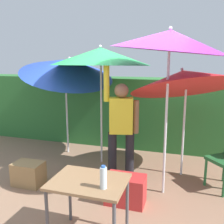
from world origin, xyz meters
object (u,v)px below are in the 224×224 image
object	(u,v)px
umbrella_rainbow	(101,57)
crate_cardboard	(29,174)
person_vendor	(121,126)
cooler_box	(126,190)
umbrella_yellow	(170,41)
folding_table	(89,188)
umbrella_orange	(184,80)
bottle_water	(103,178)
umbrella_navy	(67,67)

from	to	relation	value
umbrella_rainbow	crate_cardboard	world-z (taller)	umbrella_rainbow
person_vendor	cooler_box	bearing A→B (deg)	-69.23
umbrella_yellow	folding_table	distance (m)	2.15
crate_cardboard	folding_table	bearing A→B (deg)	-32.64
umbrella_orange	bottle_water	world-z (taller)	umbrella_orange
umbrella_navy	crate_cardboard	bearing A→B (deg)	-88.73
umbrella_navy	folding_table	xyz separation A→B (m)	(1.44, -2.44, -1.17)
person_vendor	bottle_water	xyz separation A→B (m)	(0.25, -1.57, -0.11)
umbrella_rainbow	cooler_box	size ratio (longest dim) A/B	4.12
person_vendor	umbrella_orange	bearing A→B (deg)	29.32
umbrella_yellow	bottle_water	world-z (taller)	umbrella_yellow
umbrella_rainbow	bottle_water	size ratio (longest dim) A/B	9.21
umbrella_orange	umbrella_yellow	distance (m)	0.90
umbrella_navy	bottle_water	bearing A→B (deg)	-57.21
umbrella_navy	folding_table	bearing A→B (deg)	-59.47
cooler_box	bottle_water	xyz separation A→B (m)	(0.01, -0.94, 0.62)
umbrella_yellow	folding_table	xyz separation A→B (m)	(-0.67, -1.29, -1.58)
bottle_water	umbrella_navy	bearing A→B (deg)	122.79
crate_cardboard	umbrella_yellow	bearing A→B (deg)	10.67
umbrella_navy	cooler_box	distance (m)	2.80
umbrella_yellow	folding_table	size ratio (longest dim) A/B	3.04
umbrella_orange	umbrella_yellow	xyz separation A→B (m)	(-0.19, -0.67, 0.57)
umbrella_rainbow	umbrella_yellow	world-z (taller)	umbrella_yellow
cooler_box	umbrella_orange	bearing A→B (deg)	59.71
bottle_water	umbrella_yellow	bearing A→B (deg)	71.72
umbrella_navy	crate_cardboard	size ratio (longest dim) A/B	5.07
umbrella_navy	folding_table	world-z (taller)	umbrella_navy
cooler_box	umbrella_rainbow	bearing A→B (deg)	122.15
crate_cardboard	bottle_water	xyz separation A→B (m)	(1.61, -1.01, 0.64)
person_vendor	folding_table	bearing A→B (deg)	-88.41
cooler_box	crate_cardboard	xyz separation A→B (m)	(-1.60, 0.07, -0.02)
crate_cardboard	bottle_water	distance (m)	2.01
crate_cardboard	person_vendor	bearing A→B (deg)	22.27
umbrella_orange	umbrella_yellow	bearing A→B (deg)	-106.01
umbrella_rainbow	umbrella_navy	xyz separation A→B (m)	(-0.83, 0.33, -0.21)
umbrella_rainbow	cooler_box	xyz separation A→B (m)	(0.80, -1.28, -1.80)
person_vendor	umbrella_navy	bearing A→B (deg)	144.93
person_vendor	folding_table	xyz separation A→B (m)	(0.04, -1.46, -0.31)
cooler_box	folding_table	distance (m)	0.95
umbrella_orange	crate_cardboard	world-z (taller)	umbrella_orange
cooler_box	bottle_water	bearing A→B (deg)	-89.61
person_vendor	cooler_box	world-z (taller)	person_vendor
umbrella_yellow	umbrella_navy	xyz separation A→B (m)	(-2.11, 1.15, -0.40)
umbrella_rainbow	umbrella_orange	bearing A→B (deg)	-5.62
umbrella_rainbow	crate_cardboard	bearing A→B (deg)	-123.45
person_vendor	crate_cardboard	world-z (taller)	person_vendor
umbrella_rainbow	folding_table	bearing A→B (deg)	-73.97
umbrella_orange	folding_table	world-z (taller)	umbrella_orange
umbrella_yellow	bottle_water	bearing A→B (deg)	-108.28
person_vendor	bottle_water	world-z (taller)	person_vendor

